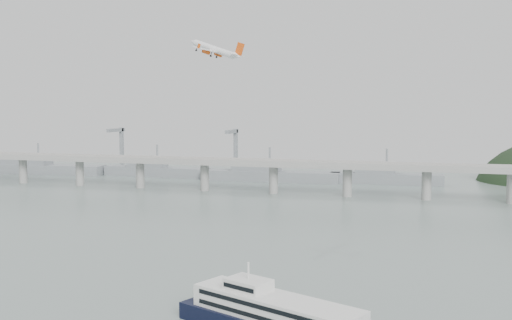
% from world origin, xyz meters
% --- Properties ---
extents(ground, '(900.00, 900.00, 0.00)m').
position_xyz_m(ground, '(0.00, 0.00, 0.00)').
color(ground, slate).
rests_on(ground, ground).
extents(bridge, '(800.00, 22.00, 23.90)m').
position_xyz_m(bridge, '(-1.15, 200.00, 17.65)').
color(bridge, '#989896').
rests_on(bridge, ground).
extents(distant_fleet, '(453.00, 60.90, 40.00)m').
position_xyz_m(distant_fleet, '(-155.36, 265.08, 6.22)').
color(distant_fleet, gray).
rests_on(distant_fleet, ground).
extents(ferry, '(89.15, 45.09, 17.80)m').
position_xyz_m(ferry, '(34.70, -45.68, 4.83)').
color(ferry, black).
rests_on(ferry, ground).
extents(airliner, '(32.28, 29.99, 12.62)m').
position_xyz_m(airliner, '(-28.67, 83.47, 86.07)').
color(airliner, white).
rests_on(airliner, ground).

